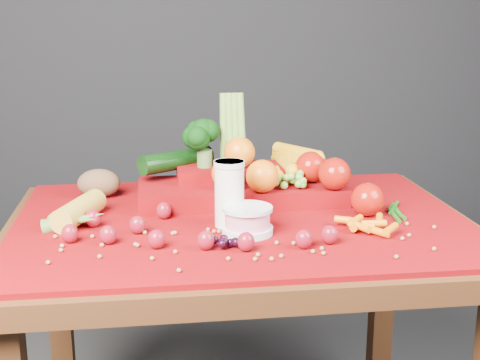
{
  "coord_description": "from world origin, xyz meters",
  "views": [
    {
      "loc": [
        -0.2,
        -1.49,
        1.24
      ],
      "look_at": [
        0.0,
        0.02,
        0.85
      ],
      "focal_mm": 50.0,
      "sensor_mm": 36.0,
      "label": 1
    }
  ],
  "objects": [
    {
      "name": "red_cloth",
      "position": [
        0.0,
        0.0,
        0.76
      ],
      "size": [
        1.05,
        0.75,
        0.01
      ],
      "primitive_type": "cube",
      "color": "#790404",
      "rests_on": "table"
    },
    {
      "name": "baby_carrot_pile",
      "position": [
        0.27,
        -0.14,
        0.78
      ],
      "size": [
        0.18,
        0.17,
        0.03
      ],
      "primitive_type": null,
      "color": "orange",
      "rests_on": "red_cloth"
    },
    {
      "name": "milk_glass",
      "position": [
        -0.03,
        -0.05,
        0.84
      ],
      "size": [
        0.07,
        0.07,
        0.15
      ],
      "rotation": [
        0.0,
        0.0,
        -0.06
      ],
      "color": "silver",
      "rests_on": "red_cloth"
    },
    {
      "name": "yogurt_bowl",
      "position": [
        -0.0,
        -0.11,
        0.79
      ],
      "size": [
        0.11,
        0.11,
        0.06
      ],
      "rotation": [
        0.0,
        0.0,
        -0.12
      ],
      "color": "silver",
      "rests_on": "red_cloth"
    },
    {
      "name": "strawberry_scatter",
      "position": [
        -0.15,
        -0.14,
        0.79
      ],
      "size": [
        0.58,
        0.28,
        0.04
      ],
      "color": "maroon",
      "rests_on": "red_cloth"
    },
    {
      "name": "green_bean_pile",
      "position": [
        0.38,
        -0.01,
        0.77
      ],
      "size": [
        0.14,
        0.12,
        0.01
      ],
      "primitive_type": null,
      "color": "#195513",
      "rests_on": "red_cloth"
    },
    {
      "name": "dark_grape_cluster",
      "position": [
        -0.06,
        -0.19,
        0.78
      ],
      "size": [
        0.06,
        0.05,
        0.03
      ],
      "primitive_type": null,
      "color": "black",
      "rests_on": "red_cloth"
    },
    {
      "name": "table",
      "position": [
        0.0,
        0.0,
        0.66
      ],
      "size": [
        1.1,
        0.8,
        0.75
      ],
      "color": "#3E210E",
      "rests_on": "ground"
    },
    {
      "name": "soybean_scatter",
      "position": [
        0.0,
        -0.2,
        0.77
      ],
      "size": [
        0.84,
        0.24,
        0.01
      ],
      "primitive_type": null,
      "color": "olive",
      "rests_on": "red_cloth"
    },
    {
      "name": "produce_mound",
      "position": [
        0.05,
        0.15,
        0.82
      ],
      "size": [
        0.58,
        0.38,
        0.27
      ],
      "color": "#790404",
      "rests_on": "red_cloth"
    },
    {
      "name": "potato",
      "position": [
        -0.34,
        0.23,
        0.8
      ],
      "size": [
        0.11,
        0.08,
        0.08
      ],
      "primitive_type": "ellipsoid",
      "color": "#503722",
      "rests_on": "red_cloth"
    },
    {
      "name": "corn_ear",
      "position": [
        -0.38,
        -0.01,
        0.78
      ],
      "size": [
        0.23,
        0.26,
        0.06
      ],
      "rotation": [
        0.0,
        0.0,
        1.21
      ],
      "color": "gold",
      "rests_on": "red_cloth"
    }
  ]
}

